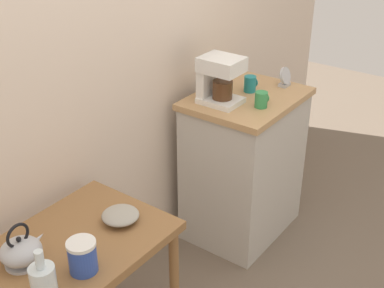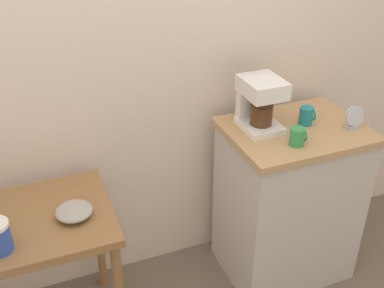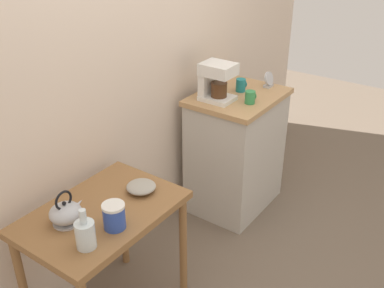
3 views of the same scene
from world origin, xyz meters
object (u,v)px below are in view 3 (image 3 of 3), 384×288
at_px(mug_tall_green, 250,97).
at_px(mug_dark_teal, 241,85).
at_px(canister_enamel, 114,216).
at_px(table_clock, 269,80).
at_px(bowl_stoneware, 141,187).
at_px(glass_carafe_vase, 85,234).
at_px(coffee_maker, 215,80).
at_px(teakettle, 66,213).

height_order(mug_tall_green, mug_dark_teal, mug_dark_teal).
bearing_deg(mug_tall_green, canister_enamel, -179.10).
bearing_deg(table_clock, mug_tall_green, -173.53).
height_order(canister_enamel, mug_tall_green, mug_tall_green).
xyz_separation_m(bowl_stoneware, mug_tall_green, (1.03, -0.08, 0.19)).
distance_m(mug_tall_green, table_clock, 0.35).
relative_size(bowl_stoneware, mug_dark_teal, 1.72).
bearing_deg(glass_carafe_vase, canister_enamel, -2.17).
bearing_deg(coffee_maker, table_clock, -23.51).
bearing_deg(coffee_maker, mug_tall_green, -69.98).
relative_size(glass_carafe_vase, mug_tall_green, 2.34).
height_order(teakettle, glass_carafe_vase, glass_carafe_vase).
distance_m(bowl_stoneware, teakettle, 0.43).
xyz_separation_m(coffee_maker, mug_tall_green, (0.08, -0.23, -0.10)).
bearing_deg(glass_carafe_vase, mug_tall_green, 0.54).
bearing_deg(glass_carafe_vase, teakettle, 72.25).
bearing_deg(canister_enamel, glass_carafe_vase, 177.83).
relative_size(canister_enamel, mug_tall_green, 1.51).
relative_size(canister_enamel, coffee_maker, 0.50).
height_order(teakettle, mug_tall_green, mug_tall_green).
xyz_separation_m(coffee_maker, table_clock, (0.43, -0.19, -0.09)).
bearing_deg(teakettle, mug_dark_teal, -1.09).
xyz_separation_m(teakettle, table_clock, (1.79, -0.15, 0.17)).
relative_size(bowl_stoneware, table_clock, 1.38).
bearing_deg(mug_tall_green, teakettle, 172.40).
bearing_deg(mug_dark_teal, glass_carafe_vase, -173.95).
bearing_deg(coffee_maker, teakettle, -178.52).
bearing_deg(table_clock, coffee_maker, 156.49).
xyz_separation_m(bowl_stoneware, glass_carafe_vase, (-0.48, -0.09, 0.04)).
xyz_separation_m(coffee_maker, mug_dark_teal, (0.24, -0.07, -0.10)).
relative_size(glass_carafe_vase, table_clock, 1.76).
bearing_deg(teakettle, bowl_stoneware, -15.42).
bearing_deg(teakettle, glass_carafe_vase, -107.75).
xyz_separation_m(glass_carafe_vase, table_clock, (1.86, 0.05, 0.16)).
relative_size(glass_carafe_vase, canister_enamel, 1.54).
height_order(teakettle, canister_enamel, teakettle).
xyz_separation_m(teakettle, mug_dark_teal, (1.60, -0.03, 0.17)).
distance_m(glass_carafe_vase, table_clock, 1.87).
height_order(glass_carafe_vase, canister_enamel, glass_carafe_vase).
bearing_deg(mug_tall_green, glass_carafe_vase, -179.46).
bearing_deg(canister_enamel, coffee_maker, 11.23).
distance_m(bowl_stoneware, coffee_maker, 1.00).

